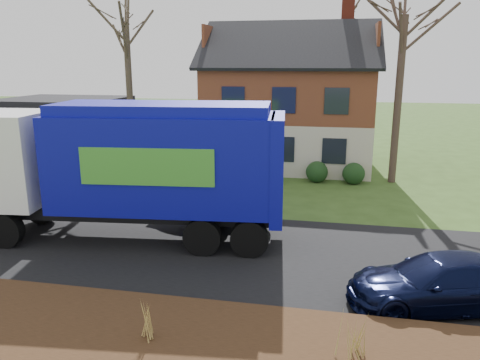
# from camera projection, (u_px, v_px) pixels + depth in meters

# --- Properties ---
(ground) EXTENTS (120.00, 120.00, 0.00)m
(ground) POSITION_uv_depth(u_px,v_px,m) (186.00, 249.00, 15.08)
(ground) COLOR #304A18
(ground) RESTS_ON ground
(road) EXTENTS (80.00, 7.00, 0.02)m
(road) POSITION_uv_depth(u_px,v_px,m) (186.00, 249.00, 15.07)
(road) COLOR black
(road) RESTS_ON ground
(mulch_verge) EXTENTS (80.00, 3.50, 0.30)m
(mulch_verge) POSITION_uv_depth(u_px,v_px,m) (110.00, 337.00, 10.00)
(mulch_verge) COLOR black
(mulch_verge) RESTS_ON ground
(main_house) EXTENTS (12.95, 8.95, 9.26)m
(main_house) POSITION_uv_depth(u_px,v_px,m) (282.00, 95.00, 27.03)
(main_house) COLOR beige
(main_house) RESTS_ON ground
(ranch_house) EXTENTS (9.80, 8.20, 3.70)m
(ranch_house) POSITION_uv_depth(u_px,v_px,m) (65.00, 129.00, 29.26)
(ranch_house) COLOR maroon
(ranch_house) RESTS_ON ground
(garbage_truck) EXTENTS (10.96, 3.94, 4.60)m
(garbage_truck) POSITION_uv_depth(u_px,v_px,m) (131.00, 162.00, 15.40)
(garbage_truck) COLOR black
(garbage_truck) RESTS_ON ground
(silver_sedan) EXTENTS (4.29, 1.77, 1.38)m
(silver_sedan) POSITION_uv_depth(u_px,v_px,m) (210.00, 199.00, 18.19)
(silver_sedan) COLOR #A8AAB0
(silver_sedan) RESTS_ON ground
(navy_wagon) EXTENTS (4.82, 2.87, 1.31)m
(navy_wagon) POSITION_uv_depth(u_px,v_px,m) (440.00, 282.00, 11.40)
(navy_wagon) COLOR black
(navy_wagon) RESTS_ON ground
(tree_back) EXTENTS (3.66, 3.66, 11.60)m
(tree_back) POSITION_uv_depth(u_px,v_px,m) (340.00, 7.00, 33.58)
(tree_back) COLOR #402F26
(tree_back) RESTS_ON ground
(grass_clump_mid) EXTENTS (0.32, 0.27, 0.90)m
(grass_clump_mid) POSITION_uv_depth(u_px,v_px,m) (146.00, 319.00, 9.59)
(grass_clump_mid) COLOR #AA8D4B
(grass_clump_mid) RESTS_ON mulch_verge
(grass_clump_east) EXTENTS (0.37, 0.31, 0.93)m
(grass_clump_east) POSITION_uv_depth(u_px,v_px,m) (351.00, 335.00, 9.01)
(grass_clump_east) COLOR #A28D47
(grass_clump_east) RESTS_ON mulch_verge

